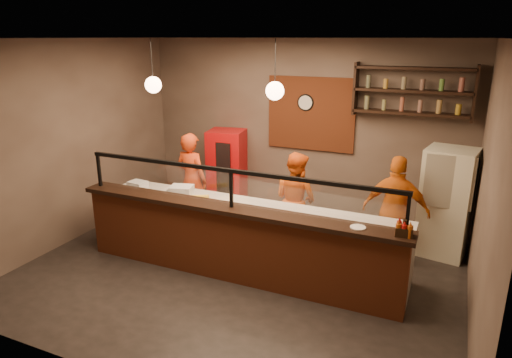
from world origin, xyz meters
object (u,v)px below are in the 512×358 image
at_px(condiment_caddy, 404,231).
at_px(pepper_mill, 404,228).
at_px(wall_clock, 306,102).
at_px(cook_left, 192,180).
at_px(cook_mid, 296,199).
at_px(red_cooler, 227,170).
at_px(fridge, 446,203).
at_px(cook_right, 396,211).
at_px(pizza_dough, 230,202).

distance_m(condiment_caddy, pepper_mill, 0.05).
height_order(wall_clock, cook_left, wall_clock).
relative_size(cook_mid, pepper_mill, 7.54).
distance_m(wall_clock, cook_mid, 1.92).
distance_m(cook_mid, pepper_mill, 2.34).
distance_m(red_cooler, condiment_caddy, 4.33).
bearing_deg(pepper_mill, fridge, 78.97).
bearing_deg(fridge, red_cooler, -176.55).
bearing_deg(cook_mid, condiment_caddy, 164.44).
distance_m(cook_right, pepper_mill, 1.52).
bearing_deg(pepper_mill, pizza_dough, 167.18).
height_order(cook_mid, cook_right, cook_right).
relative_size(fridge, pepper_mill, 8.22).
xyz_separation_m(pizza_dough, condiment_caddy, (2.48, -0.54, 0.21)).
distance_m(cook_right, fridge, 0.88).
bearing_deg(pizza_dough, fridge, 27.27).
height_order(fridge, condiment_caddy, fridge).
distance_m(wall_clock, pepper_mill, 3.63).
height_order(red_cooler, pizza_dough, red_cooler).
xyz_separation_m(wall_clock, pizza_dough, (-0.38, -2.24, -1.19)).
height_order(cook_left, pepper_mill, cook_left).
xyz_separation_m(cook_right, pepper_mill, (0.26, -1.46, 0.35)).
bearing_deg(cook_right, cook_mid, 1.26).
height_order(cook_left, red_cooler, cook_left).
xyz_separation_m(wall_clock, cook_left, (-1.60, -1.34, -1.27)).
relative_size(cook_mid, cook_right, 0.94).
bearing_deg(pepper_mill, cook_right, 99.92).
bearing_deg(cook_right, pepper_mill, 101.26).
bearing_deg(pepper_mill, red_cooler, 144.83).
bearing_deg(cook_right, pizza_dough, 23.21).
distance_m(red_cooler, pepper_mill, 4.35).
relative_size(fridge, pizza_dough, 2.89).
bearing_deg(cook_right, fridge, -136.56).
relative_size(fridge, condiment_caddy, 8.71).
bearing_deg(pizza_dough, cook_right, 21.87).
relative_size(red_cooler, pizza_dough, 2.67).
bearing_deg(cook_left, fridge, -164.12).
height_order(pizza_dough, pepper_mill, pepper_mill).
bearing_deg(fridge, pizza_dough, -142.86).
xyz_separation_m(cook_right, condiment_caddy, (0.26, -1.43, 0.30)).
distance_m(wall_clock, cook_right, 2.62).
bearing_deg(fridge, pepper_mill, -91.16).
bearing_deg(fridge, condiment_caddy, -91.29).
bearing_deg(pepper_mill, cook_mid, 140.72).
bearing_deg(red_cooler, condiment_caddy, -44.83).
height_order(cook_left, cook_right, cook_left).
relative_size(cook_right, condiment_caddy, 8.50).
relative_size(cook_mid, red_cooler, 0.99).
distance_m(cook_left, condiment_caddy, 3.98).
relative_size(cook_left, pepper_mill, 8.23).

